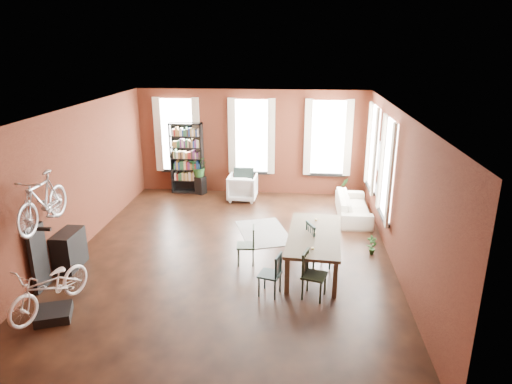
# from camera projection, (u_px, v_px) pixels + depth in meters

# --- Properties ---
(room) EXTENTS (9.00, 9.04, 3.22)m
(room) POSITION_uv_depth(u_px,v_px,m) (245.00, 155.00, 10.09)
(room) COLOR black
(room) RESTS_ON ground
(dining_table) EXTENTS (1.22, 2.39, 0.79)m
(dining_table) POSITION_uv_depth(u_px,v_px,m) (314.00, 251.00, 9.45)
(dining_table) COLOR #483D2B
(dining_table) RESTS_ON ground
(dining_chair_a) EXTENTS (0.47, 0.47, 0.83)m
(dining_chair_a) POSITION_uv_depth(u_px,v_px,m) (270.00, 274.00, 8.49)
(dining_chair_a) COLOR #162F32
(dining_chair_a) RESTS_ON ground
(dining_chair_b) EXTENTS (0.42, 0.42, 0.83)m
(dining_chair_b) POSITION_uv_depth(u_px,v_px,m) (246.00, 245.00, 9.69)
(dining_chair_b) COLOR black
(dining_chair_b) RESTS_ON ground
(dining_chair_c) EXTENTS (0.52, 0.52, 0.91)m
(dining_chair_c) POSITION_uv_depth(u_px,v_px,m) (314.00, 275.00, 8.37)
(dining_chair_c) COLOR black
(dining_chair_c) RESTS_ON ground
(dining_chair_d) EXTENTS (0.60, 0.60, 0.99)m
(dining_chair_d) POSITION_uv_depth(u_px,v_px,m) (318.00, 245.00, 9.51)
(dining_chair_d) COLOR #173230
(dining_chair_d) RESTS_ON ground
(bookshelf) EXTENTS (1.00, 0.32, 2.20)m
(bookshelf) POSITION_uv_depth(u_px,v_px,m) (187.00, 158.00, 14.10)
(bookshelf) COLOR black
(bookshelf) RESTS_ON ground
(white_armchair) EXTENTS (0.85, 0.80, 0.85)m
(white_armchair) POSITION_uv_depth(u_px,v_px,m) (243.00, 186.00, 13.62)
(white_armchair) COLOR silver
(white_armchair) RESTS_ON ground
(cream_sofa) EXTENTS (0.61, 2.08, 0.81)m
(cream_sofa) POSITION_uv_depth(u_px,v_px,m) (354.00, 203.00, 12.27)
(cream_sofa) COLOR beige
(cream_sofa) RESTS_ON ground
(striped_rug) EXTENTS (1.63, 2.05, 0.01)m
(striped_rug) POSITION_uv_depth(u_px,v_px,m) (264.00, 232.00, 11.37)
(striped_rug) COLOR black
(striped_rug) RESTS_ON ground
(bike_trainer) EXTENTS (0.73, 0.73, 0.17)m
(bike_trainer) POSITION_uv_depth(u_px,v_px,m) (54.00, 314.00, 7.84)
(bike_trainer) COLOR black
(bike_trainer) RESTS_ON ground
(bike_wall_rack) EXTENTS (0.16, 0.60, 1.30)m
(bike_wall_rack) POSITION_uv_depth(u_px,v_px,m) (39.00, 258.00, 8.60)
(bike_wall_rack) COLOR black
(bike_wall_rack) RESTS_ON ground
(console_table) EXTENTS (0.40, 0.80, 0.80)m
(console_table) POSITION_uv_depth(u_px,v_px,m) (69.00, 250.00, 9.52)
(console_table) COLOR black
(console_table) RESTS_ON ground
(plant_stand) EXTENTS (0.37, 0.37, 0.55)m
(plant_stand) POSITION_uv_depth(u_px,v_px,m) (201.00, 185.00, 14.21)
(plant_stand) COLOR black
(plant_stand) RESTS_ON ground
(plant_by_sofa) EXTENTS (0.51, 0.67, 0.27)m
(plant_by_sofa) POSITION_uv_depth(u_px,v_px,m) (342.00, 193.00, 13.98)
(plant_by_sofa) COLOR #285A24
(plant_by_sofa) RESTS_ON ground
(plant_small) EXTENTS (0.36, 0.49, 0.16)m
(plant_small) POSITION_uv_depth(u_px,v_px,m) (371.00, 251.00, 10.21)
(plant_small) COLOR #285923
(plant_small) RESTS_ON ground
(bicycle_floor) EXTENTS (0.83, 1.02, 1.67)m
(bicycle_floor) POSITION_uv_depth(u_px,v_px,m) (47.00, 266.00, 7.56)
(bicycle_floor) COLOR silver
(bicycle_floor) RESTS_ON bike_trainer
(bicycle_hung) EXTENTS (0.47, 1.00, 1.66)m
(bicycle_hung) POSITION_uv_depth(u_px,v_px,m) (40.00, 183.00, 8.12)
(bicycle_hung) COLOR #A5A8AD
(bicycle_hung) RESTS_ON bike_wall_rack
(plant_on_stand) EXTENTS (0.67, 0.72, 0.52)m
(plant_on_stand) POSITION_uv_depth(u_px,v_px,m) (200.00, 168.00, 14.07)
(plant_on_stand) COLOR #205020
(plant_on_stand) RESTS_ON plant_stand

